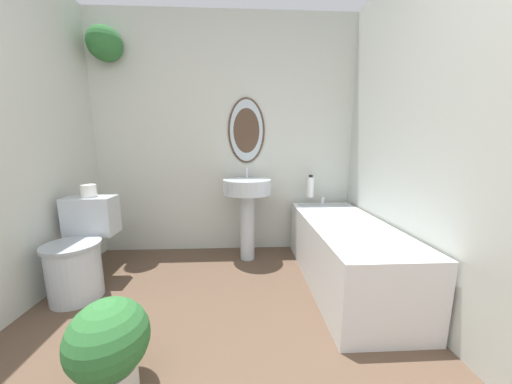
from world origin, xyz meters
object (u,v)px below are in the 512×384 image
shampoo_bottle (310,187)px  toilet_paper_roll (89,191)px  pedestal_sink (247,199)px  potted_plant (109,343)px  bathtub (345,251)px  toilet (80,252)px

shampoo_bottle → toilet_paper_roll: bearing=-165.7°
shampoo_bottle → pedestal_sink: bearing=-167.4°
potted_plant → toilet_paper_roll: bearing=121.2°
pedestal_sink → bathtub: (0.78, -0.51, -0.33)m
bathtub → toilet_paper_roll: 2.12m
pedestal_sink → toilet_paper_roll: size_ratio=8.18×
shampoo_bottle → potted_plant: bearing=-129.9°
shampoo_bottle → toilet_paper_roll: (-1.93, -0.49, 0.06)m
bathtub → potted_plant: (-1.42, -0.89, -0.02)m
toilet → toilet_paper_roll: toilet_paper_roll is taller
toilet → shampoo_bottle: bearing=19.5°
pedestal_sink → shampoo_bottle: bearing=12.6°
pedestal_sink → toilet_paper_roll: 1.33m
pedestal_sink → bathtub: bearing=-33.0°
pedestal_sink → potted_plant: size_ratio=2.00×
toilet → toilet_paper_roll: size_ratio=6.46×
pedestal_sink → bathtub: 0.99m
pedestal_sink → shampoo_bottle: 0.68m
potted_plant → toilet_paper_roll: (-0.64, 1.05, 0.51)m
potted_plant → toilet_paper_roll: size_ratio=4.09×
shampoo_bottle → toilet: bearing=-160.5°
toilet → bathtub: bearing=0.8°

